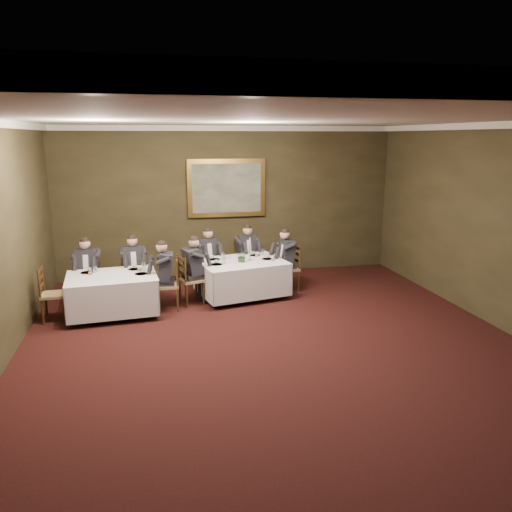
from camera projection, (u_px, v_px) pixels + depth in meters
name	position (u px, v px, depth m)	size (l,w,h in m)	color
ground	(283.00, 359.00, 7.49)	(10.00, 10.00, 0.00)	black
ceiling	(287.00, 118.00, 6.68)	(8.00, 10.00, 0.10)	silver
back_wall	(229.00, 202.00, 11.84)	(8.00, 0.10, 3.50)	#2D2816
crown_molding	(287.00, 122.00, 6.69)	(8.00, 10.00, 0.12)	white
table_main	(242.00, 276.00, 10.32)	(1.96, 1.64, 0.67)	#311C0D
table_second	(113.00, 292.00, 9.26)	(1.73, 1.37, 0.67)	#311C0D
chair_main_backleft	(207.00, 275.00, 10.96)	(0.57, 0.56, 1.00)	#93724B
diner_main_backleft	(207.00, 265.00, 10.90)	(0.55, 0.60, 1.35)	black
chair_main_backright	(246.00, 271.00, 11.33)	(0.55, 0.54, 1.00)	#93724B
diner_main_backright	(246.00, 261.00, 11.27)	(0.53, 0.58, 1.35)	black
chair_main_endleft	(191.00, 290.00, 9.93)	(0.53, 0.55, 1.00)	#93724B
diner_main_endleft	(191.00, 279.00, 9.88)	(0.58, 0.53, 1.35)	black
chair_main_endright	(288.00, 278.00, 10.79)	(0.45, 0.47, 1.00)	#93724B
diner_main_endright	(288.00, 267.00, 10.73)	(0.51, 0.44, 1.35)	black
chair_sec_backleft	(90.00, 289.00, 9.95)	(0.48, 0.46, 1.00)	#93724B
diner_sec_backleft	(89.00, 279.00, 9.89)	(0.45, 0.51, 1.35)	black
chair_sec_backright	(134.00, 286.00, 10.20)	(0.50, 0.48, 1.00)	#93724B
diner_sec_backright	(134.00, 275.00, 10.13)	(0.47, 0.54, 1.35)	black
chair_sec_endright	(169.00, 295.00, 9.59)	(0.44, 0.46, 1.00)	#93724B
diner_sec_endright	(168.00, 284.00, 9.53)	(0.50, 0.44, 1.35)	black
chair_sec_endleft	(54.00, 305.00, 9.01)	(0.43, 0.45, 1.00)	#93724B
centerpiece	(242.00, 255.00, 10.13)	(0.25, 0.21, 0.28)	#2D5926
candlestick	(250.00, 252.00, 10.27)	(0.07, 0.07, 0.49)	#B59737
place_setting_table_main	(217.00, 257.00, 10.42)	(0.33, 0.31, 0.14)	white
place_setting_table_second	(90.00, 270.00, 9.41)	(0.33, 0.31, 0.14)	white
painting	(227.00, 188.00, 11.69)	(1.84, 0.09, 1.35)	gold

